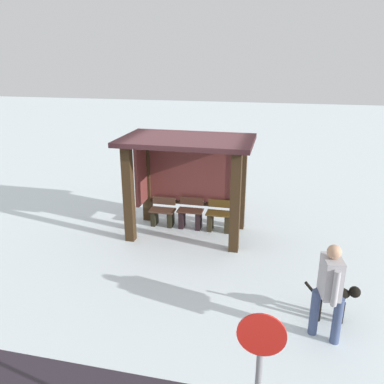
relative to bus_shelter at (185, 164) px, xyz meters
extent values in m
plane|color=white|center=(0.07, -0.14, -1.73)|extent=(60.00, 60.00, 0.00)
cube|color=#352414|center=(-1.16, -0.78, -0.58)|extent=(0.21, 0.21, 2.28)
cube|color=#352414|center=(1.30, -0.78, -0.58)|extent=(0.21, 0.21, 2.28)
cube|color=#352414|center=(-1.16, 0.50, -0.58)|extent=(0.21, 0.21, 2.28)
cube|color=#352414|center=(1.30, 0.50, -0.58)|extent=(0.21, 0.21, 2.28)
cube|color=#351B1E|center=(0.07, -0.14, 0.61)|extent=(3.03, 1.85, 0.11)
cube|color=brown|center=(0.07, 0.50, -0.36)|extent=(2.24, 0.08, 1.46)
cube|color=#352414|center=(0.07, 0.48, -1.16)|extent=(2.24, 0.06, 0.08)
cube|color=brown|center=(-1.16, 0.08, -0.36)|extent=(0.08, 0.70, 1.46)
cube|color=#513527|center=(-0.66, 0.20, -1.31)|extent=(0.64, 0.37, 0.05)
cube|color=#513527|center=(-0.66, 0.36, -1.11)|extent=(0.60, 0.04, 0.20)
cube|color=black|center=(-0.45, 0.20, -1.53)|extent=(0.12, 0.31, 0.39)
cube|color=black|center=(-0.88, 0.20, -1.53)|extent=(0.12, 0.31, 0.39)
cube|color=#482A1F|center=(0.07, 0.20, -1.25)|extent=(0.64, 0.35, 0.04)
cube|color=#482A1F|center=(0.07, 0.36, -1.05)|extent=(0.60, 0.04, 0.20)
cube|color=black|center=(0.29, 0.20, -1.50)|extent=(0.12, 0.30, 0.45)
cube|color=black|center=(-0.15, 0.20, -1.50)|extent=(0.12, 0.30, 0.45)
cube|color=#563D18|center=(0.81, 0.20, -1.26)|extent=(0.64, 0.38, 0.03)
cube|color=#563D18|center=(0.81, 0.37, -1.06)|extent=(0.60, 0.04, 0.20)
cube|color=#2C2517|center=(1.03, 0.20, -1.50)|extent=(0.12, 0.33, 0.45)
cube|color=#2C2517|center=(0.59, 0.20, -1.50)|extent=(0.12, 0.33, 0.45)
cube|color=#B3B0B5|center=(3.02, -3.34, -0.64)|extent=(0.32, 0.45, 0.61)
sphere|color=tan|center=(3.02, -3.34, -0.23)|extent=(0.21, 0.21, 0.21)
cylinder|color=#404E75|center=(3.18, -3.41, -1.34)|extent=(0.16, 0.16, 0.77)
cylinder|color=#404E75|center=(2.86, -3.27, -1.34)|extent=(0.16, 0.16, 0.77)
cylinder|color=#B3B0B5|center=(3.06, -3.60, -0.67)|extent=(0.10, 0.10, 0.55)
cylinder|color=#B3B0B5|center=(2.98, -3.09, -0.67)|extent=(0.10, 0.10, 0.55)
ellipsoid|color=black|center=(3.15, -2.85, -1.21)|extent=(0.57, 0.25, 0.25)
sphere|color=black|center=(3.49, -2.83, -1.16)|extent=(0.18, 0.18, 0.18)
cylinder|color=black|center=(2.81, -2.87, -1.17)|extent=(0.22, 0.06, 0.24)
cylinder|color=black|center=(3.34, -2.91, -1.53)|extent=(0.07, 0.07, 0.39)
cylinder|color=black|center=(3.33, -2.77, -1.53)|extent=(0.07, 0.07, 0.39)
cylinder|color=black|center=(2.98, -2.93, -1.53)|extent=(0.07, 0.07, 0.39)
cylinder|color=black|center=(2.97, -2.79, -1.53)|extent=(0.07, 0.07, 0.39)
cylinder|color=red|center=(2.11, -5.77, 0.10)|extent=(0.44, 0.02, 0.44)
camera|label=1|loc=(2.14, -8.63, 2.40)|focal=36.28mm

